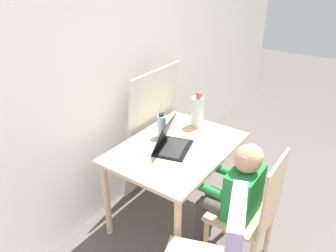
{
  "coord_description": "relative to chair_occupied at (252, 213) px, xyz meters",
  "views": [
    {
      "loc": [
        -1.86,
        0.43,
        2.0
      ],
      "look_at": [
        -0.1,
        1.68,
        0.88
      ],
      "focal_mm": 35.0,
      "sensor_mm": 36.0,
      "label": 1
    }
  ],
  "objects": [
    {
      "name": "wall_back",
      "position": [
        0.15,
        1.28,
        0.79
      ],
      "size": [
        6.4,
        0.05,
        2.5
      ],
      "color": "white",
      "rests_on": "ground_plane"
    },
    {
      "name": "dining_table",
      "position": [
        0.1,
        0.68,
        0.15
      ],
      "size": [
        1.04,
        0.76,
        0.7
      ],
      "color": "#D6B784",
      "rests_on": "ground_plane"
    },
    {
      "name": "chair_occupied",
      "position": [
        0.0,
        0.0,
        0.0
      ],
      "size": [
        0.4,
        0.4,
        0.92
      ],
      "rotation": [
        0.0,
        0.0,
        3.15
      ],
      "color": "#D6B784",
      "rests_on": "ground_plane"
    },
    {
      "name": "chair_spare",
      "position": [
        -0.53,
        -0.02,
        0.15
      ],
      "size": [
        0.52,
        0.54,
        0.93
      ],
      "rotation": [
        0.0,
        0.0,
        3.5
      ],
      "color": "#D6B784",
      "rests_on": "ground_plane"
    },
    {
      "name": "person_seated",
      "position": [
        -0.0,
        0.13,
        0.15
      ],
      "size": [
        0.31,
        0.43,
        0.97
      ],
      "rotation": [
        0.0,
        0.0,
        3.15
      ],
      "color": "#1E8438",
      "rests_on": "ground_plane"
    },
    {
      "name": "laptop",
      "position": [
        0.04,
        0.71,
        0.29
      ],
      "size": [
        0.37,
        0.32,
        0.23
      ],
      "rotation": [
        0.0,
        0.0,
        0.29
      ],
      "color": "black",
      "rests_on": "dining_table"
    },
    {
      "name": "flower_vase",
      "position": [
        0.49,
        0.74,
        0.38
      ],
      "size": [
        0.11,
        0.11,
        0.32
      ],
      "color": "silver",
      "rests_on": "dining_table"
    },
    {
      "name": "water_bottle",
      "position": [
        0.15,
        0.87,
        0.34
      ],
      "size": [
        0.07,
        0.07,
        0.21
      ],
      "color": "silver",
      "rests_on": "dining_table"
    },
    {
      "name": "cardboard_panel",
      "position": [
        0.35,
        1.14,
        0.13
      ],
      "size": [
        0.64,
        0.18,
        1.18
      ],
      "color": "silver",
      "rests_on": "ground_plane"
    }
  ]
}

